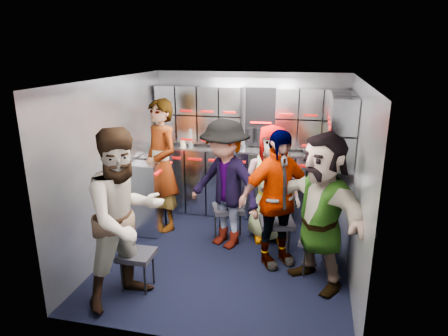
% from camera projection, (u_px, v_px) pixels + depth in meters
% --- Properties ---
extents(floor, '(3.00, 3.00, 0.00)m').
position_uv_depth(floor, '(227.00, 256.00, 4.85)').
color(floor, black).
rests_on(floor, ground).
extents(wall_back, '(2.80, 0.04, 2.10)m').
position_uv_depth(wall_back, '(249.00, 144.00, 5.94)').
color(wall_back, gray).
rests_on(wall_back, ground).
extents(wall_left, '(0.04, 3.00, 2.10)m').
position_uv_depth(wall_left, '(115.00, 166.00, 4.84)').
color(wall_left, gray).
rests_on(wall_left, ground).
extents(wall_right, '(0.04, 3.00, 2.10)m').
position_uv_depth(wall_right, '(356.00, 183.00, 4.24)').
color(wall_right, gray).
rests_on(wall_right, ground).
extents(ceiling, '(2.80, 3.00, 0.02)m').
position_uv_depth(ceiling, '(228.00, 80.00, 4.24)').
color(ceiling, silver).
rests_on(ceiling, wall_back).
extents(cart_bank_back, '(2.68, 0.38, 0.99)m').
position_uv_depth(cart_bank_back, '(246.00, 184.00, 5.90)').
color(cart_bank_back, '#A4ABB5').
rests_on(cart_bank_back, ground).
extents(cart_bank_left, '(0.38, 0.76, 0.99)m').
position_uv_depth(cart_bank_left, '(152.00, 194.00, 5.48)').
color(cart_bank_left, '#A4ABB5').
rests_on(cart_bank_left, ground).
extents(counter, '(2.68, 0.42, 0.03)m').
position_uv_depth(counter, '(247.00, 150.00, 5.75)').
color(counter, '#B9BCC1').
rests_on(counter, cart_bank_back).
extents(locker_bank_back, '(2.68, 0.28, 0.82)m').
position_uv_depth(locker_bank_back, '(248.00, 116.00, 5.67)').
color(locker_bank_back, '#A4ABB5').
rests_on(locker_bank_back, wall_back).
extents(locker_bank_right, '(0.28, 1.00, 0.82)m').
position_uv_depth(locker_bank_right, '(341.00, 129.00, 4.80)').
color(locker_bank_right, '#A4ABB5').
rests_on(locker_bank_right, wall_right).
extents(right_cabinet, '(0.28, 1.20, 1.00)m').
position_uv_depth(right_cabinet, '(335.00, 208.00, 4.99)').
color(right_cabinet, '#A4ABB5').
rests_on(right_cabinet, ground).
extents(coffee_niche, '(0.46, 0.16, 0.84)m').
position_uv_depth(coffee_niche, '(261.00, 117.00, 5.70)').
color(coffee_niche, black).
rests_on(coffee_niche, wall_back).
extents(red_latch_strip, '(2.60, 0.02, 0.03)m').
position_uv_depth(red_latch_strip, '(244.00, 162.00, 5.61)').
color(red_latch_strip, '#B70B09').
rests_on(red_latch_strip, cart_bank_back).
extents(jump_seat_near_left, '(0.35, 0.33, 0.41)m').
position_uv_depth(jump_seat_near_left, '(137.00, 257.00, 4.11)').
color(jump_seat_near_left, black).
rests_on(jump_seat_near_left, ground).
extents(jump_seat_mid_left, '(0.49, 0.47, 0.45)m').
position_uv_depth(jump_seat_mid_left, '(228.00, 210.00, 5.19)').
color(jump_seat_mid_left, black).
rests_on(jump_seat_mid_left, ground).
extents(jump_seat_center, '(0.52, 0.51, 0.48)m').
position_uv_depth(jump_seat_center, '(271.00, 203.00, 5.36)').
color(jump_seat_center, black).
rests_on(jump_seat_center, ground).
extents(jump_seat_mid_right, '(0.47, 0.46, 0.46)m').
position_uv_depth(jump_seat_mid_right, '(277.00, 224.00, 4.75)').
color(jump_seat_mid_right, black).
rests_on(jump_seat_mid_right, ground).
extents(jump_seat_near_right, '(0.42, 0.41, 0.42)m').
position_uv_depth(jump_seat_near_right, '(318.00, 243.00, 4.38)').
color(jump_seat_near_right, black).
rests_on(jump_seat_near_right, ground).
extents(attendant_standing, '(0.78, 0.75, 1.80)m').
position_uv_depth(attendant_standing, '(161.00, 166.00, 5.38)').
color(attendant_standing, black).
rests_on(attendant_standing, ground).
extents(attendant_arc_a, '(1.01, 1.07, 1.75)m').
position_uv_depth(attendant_arc_a, '(125.00, 218.00, 3.80)').
color(attendant_arc_a, black).
rests_on(attendant_arc_a, ground).
extents(attendant_arc_b, '(1.21, 1.02, 1.63)m').
position_uv_depth(attendant_arc_b, '(225.00, 185.00, 4.90)').
color(attendant_arc_b, black).
rests_on(attendant_arc_b, ground).
extents(attendant_arc_c, '(0.83, 0.63, 1.52)m').
position_uv_depth(attendant_arc_c, '(271.00, 184.00, 5.10)').
color(attendant_arc_c, black).
rests_on(attendant_arc_c, ground).
extents(attendant_arc_d, '(0.98, 0.87, 1.59)m').
position_uv_depth(attendant_arc_d, '(276.00, 199.00, 4.47)').
color(attendant_arc_d, black).
rests_on(attendant_arc_d, ground).
extents(attendant_arc_e, '(1.43, 1.44, 1.66)m').
position_uv_depth(attendant_arc_e, '(321.00, 211.00, 4.08)').
color(attendant_arc_e, black).
rests_on(attendant_arc_e, ground).
extents(bottle_left, '(0.07, 0.07, 0.27)m').
position_uv_depth(bottle_left, '(191.00, 138.00, 5.84)').
color(bottle_left, white).
rests_on(bottle_left, counter).
extents(bottle_mid, '(0.06, 0.06, 0.24)m').
position_uv_depth(bottle_mid, '(215.00, 140.00, 5.77)').
color(bottle_mid, white).
rests_on(bottle_mid, counter).
extents(bottle_right, '(0.07, 0.07, 0.23)m').
position_uv_depth(bottle_right, '(274.00, 143.00, 5.59)').
color(bottle_right, white).
rests_on(bottle_right, counter).
extents(cup_left, '(0.08, 0.08, 0.10)m').
position_uv_depth(cup_left, '(183.00, 143.00, 5.88)').
color(cup_left, tan).
rests_on(cup_left, counter).
extents(cup_right, '(0.08, 0.08, 0.10)m').
position_uv_depth(cup_right, '(337.00, 151.00, 5.41)').
color(cup_right, tan).
rests_on(cup_right, counter).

